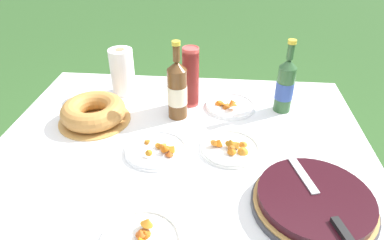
{
  "coord_description": "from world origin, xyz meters",
  "views": [
    {
      "loc": [
        0.13,
        -1.01,
        1.51
      ],
      "look_at": [
        0.03,
        0.1,
        0.79
      ],
      "focal_mm": 32.0,
      "sensor_mm": 36.0,
      "label": 1
    }
  ],
  "objects_px": {
    "snack_plate_right": "(230,147)",
    "snack_plate_far": "(157,149)",
    "cider_bottle_green": "(285,85)",
    "serving_knife": "(321,201)",
    "bundt_cake": "(94,112)",
    "paper_towel_roll": "(122,72)",
    "cider_bottle_amber": "(177,90)",
    "snack_plate_near": "(230,106)",
    "berry_tart": "(314,202)",
    "cup_stack": "(191,77)"
  },
  "relations": [
    {
      "from": "serving_knife",
      "to": "cup_stack",
      "type": "bearing_deg",
      "value": 18.78
    },
    {
      "from": "berry_tart",
      "to": "snack_plate_right",
      "type": "distance_m",
      "value": 0.36
    },
    {
      "from": "cider_bottle_green",
      "to": "snack_plate_far",
      "type": "height_order",
      "value": "cider_bottle_green"
    },
    {
      "from": "serving_knife",
      "to": "snack_plate_near",
      "type": "height_order",
      "value": "serving_knife"
    },
    {
      "from": "cider_bottle_green",
      "to": "snack_plate_near",
      "type": "distance_m",
      "value": 0.25
    },
    {
      "from": "berry_tart",
      "to": "cider_bottle_green",
      "type": "xyz_separation_m",
      "value": [
        -0.02,
        0.57,
        0.09
      ]
    },
    {
      "from": "cider_bottle_green",
      "to": "paper_towel_roll",
      "type": "bearing_deg",
      "value": 172.6
    },
    {
      "from": "bundt_cake",
      "to": "snack_plate_far",
      "type": "relative_size",
      "value": 1.28
    },
    {
      "from": "cup_stack",
      "to": "snack_plate_near",
      "type": "xyz_separation_m",
      "value": [
        0.18,
        -0.02,
        -0.12
      ]
    },
    {
      "from": "serving_knife",
      "to": "cider_bottle_amber",
      "type": "distance_m",
      "value": 0.7
    },
    {
      "from": "paper_towel_roll",
      "to": "snack_plate_far",
      "type": "bearing_deg",
      "value": -61.96
    },
    {
      "from": "berry_tart",
      "to": "cup_stack",
      "type": "bearing_deg",
      "value": 125.62
    },
    {
      "from": "cider_bottle_green",
      "to": "cider_bottle_amber",
      "type": "xyz_separation_m",
      "value": [
        -0.45,
        -0.09,
        0.01
      ]
    },
    {
      "from": "serving_knife",
      "to": "cup_stack",
      "type": "xyz_separation_m",
      "value": [
        -0.43,
        0.62,
        0.07
      ]
    },
    {
      "from": "bundt_cake",
      "to": "paper_towel_roll",
      "type": "relative_size",
      "value": 1.35
    },
    {
      "from": "serving_knife",
      "to": "snack_plate_near",
      "type": "xyz_separation_m",
      "value": [
        -0.25,
        0.6,
        -0.05
      ]
    },
    {
      "from": "cider_bottle_green",
      "to": "snack_plate_near",
      "type": "height_order",
      "value": "cider_bottle_green"
    },
    {
      "from": "cup_stack",
      "to": "cider_bottle_green",
      "type": "xyz_separation_m",
      "value": [
        0.4,
        -0.02,
        -0.01
      ]
    },
    {
      "from": "snack_plate_far",
      "to": "serving_knife",
      "type": "bearing_deg",
      "value": -26.21
    },
    {
      "from": "berry_tart",
      "to": "serving_knife",
      "type": "relative_size",
      "value": 1.0
    },
    {
      "from": "cider_bottle_amber",
      "to": "snack_plate_far",
      "type": "relative_size",
      "value": 1.45
    },
    {
      "from": "cider_bottle_green",
      "to": "snack_plate_right",
      "type": "relative_size",
      "value": 1.44
    },
    {
      "from": "cup_stack",
      "to": "snack_plate_near",
      "type": "distance_m",
      "value": 0.22
    },
    {
      "from": "cider_bottle_green",
      "to": "bundt_cake",
      "type": "bearing_deg",
      "value": -168.45
    },
    {
      "from": "serving_knife",
      "to": "cider_bottle_amber",
      "type": "bearing_deg",
      "value": 26.85
    },
    {
      "from": "cup_stack",
      "to": "cider_bottle_amber",
      "type": "bearing_deg",
      "value": -112.68
    },
    {
      "from": "serving_knife",
      "to": "bundt_cake",
      "type": "distance_m",
      "value": 0.93
    },
    {
      "from": "cider_bottle_green",
      "to": "serving_knife",
      "type": "bearing_deg",
      "value": -87.33
    },
    {
      "from": "snack_plate_near",
      "to": "serving_knife",
      "type": "bearing_deg",
      "value": -67.08
    },
    {
      "from": "berry_tart",
      "to": "cider_bottle_amber",
      "type": "xyz_separation_m",
      "value": [
        -0.47,
        0.48,
        0.1
      ]
    },
    {
      "from": "bundt_cake",
      "to": "berry_tart",
      "type": "bearing_deg",
      "value": -27.04
    },
    {
      "from": "berry_tart",
      "to": "paper_towel_roll",
      "type": "height_order",
      "value": "paper_towel_roll"
    },
    {
      "from": "paper_towel_roll",
      "to": "cider_bottle_green",
      "type": "bearing_deg",
      "value": -7.4
    },
    {
      "from": "cup_stack",
      "to": "cider_bottle_amber",
      "type": "relative_size",
      "value": 0.8
    },
    {
      "from": "bundt_cake",
      "to": "paper_towel_roll",
      "type": "xyz_separation_m",
      "value": [
        0.06,
        0.26,
        0.06
      ]
    },
    {
      "from": "cup_stack",
      "to": "snack_plate_near",
      "type": "relative_size",
      "value": 1.21
    },
    {
      "from": "cup_stack",
      "to": "snack_plate_near",
      "type": "height_order",
      "value": "cup_stack"
    },
    {
      "from": "cider_bottle_amber",
      "to": "snack_plate_near",
      "type": "xyz_separation_m",
      "value": [
        0.22,
        0.09,
        -0.11
      ]
    },
    {
      "from": "cider_bottle_amber",
      "to": "berry_tart",
      "type": "bearing_deg",
      "value": -45.92
    },
    {
      "from": "serving_knife",
      "to": "bundt_cake",
      "type": "bearing_deg",
      "value": 45.54
    },
    {
      "from": "berry_tart",
      "to": "snack_plate_near",
      "type": "relative_size",
      "value": 1.67
    },
    {
      "from": "snack_plate_right",
      "to": "snack_plate_far",
      "type": "bearing_deg",
      "value": -172.33
    },
    {
      "from": "cider_bottle_amber",
      "to": "snack_plate_near",
      "type": "distance_m",
      "value": 0.26
    },
    {
      "from": "bundt_cake",
      "to": "paper_towel_roll",
      "type": "distance_m",
      "value": 0.27
    },
    {
      "from": "bundt_cake",
      "to": "cider_bottle_green",
      "type": "distance_m",
      "value": 0.81
    },
    {
      "from": "serving_knife",
      "to": "cider_bottle_green",
      "type": "distance_m",
      "value": 0.6
    },
    {
      "from": "snack_plate_near",
      "to": "cider_bottle_green",
      "type": "bearing_deg",
      "value": 0.66
    },
    {
      "from": "snack_plate_near",
      "to": "paper_towel_roll",
      "type": "height_order",
      "value": "paper_towel_roll"
    },
    {
      "from": "cider_bottle_amber",
      "to": "cup_stack",
      "type": "bearing_deg",
      "value": 67.32
    },
    {
      "from": "cider_bottle_green",
      "to": "cider_bottle_amber",
      "type": "bearing_deg",
      "value": -168.46
    }
  ]
}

